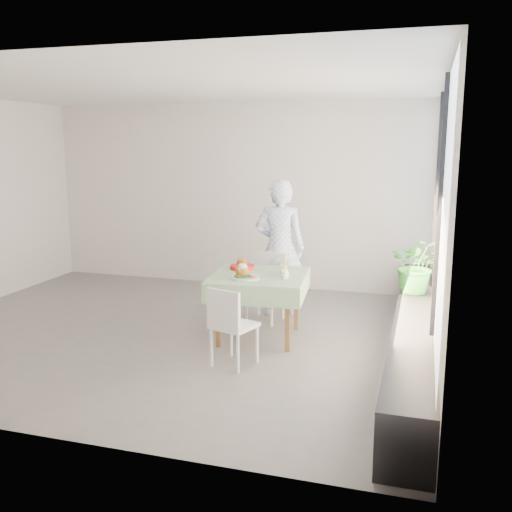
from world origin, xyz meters
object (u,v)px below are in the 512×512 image
(chair_near, at_px, (233,341))
(potted_plant, at_px, (417,265))
(chair_far, at_px, (266,300))
(main_dish, at_px, (244,274))
(cafe_table, at_px, (259,299))
(juice_cup_orange, at_px, (284,269))
(diner, at_px, (280,248))

(chair_near, distance_m, potted_plant, 2.34)
(chair_far, xyz_separation_m, potted_plant, (1.80, -0.02, 0.57))
(chair_far, xyz_separation_m, main_dish, (-0.00, -0.88, 0.54))
(chair_far, bearing_deg, cafe_table, -80.88)
(chair_near, relative_size, potted_plant, 1.23)
(juice_cup_orange, bearing_deg, chair_near, -106.17)
(cafe_table, xyz_separation_m, chair_far, (-0.10, 0.65, -0.20))
(main_dish, relative_size, juice_cup_orange, 1.28)
(chair_near, height_order, potted_plant, potted_plant)
(chair_near, xyz_separation_m, diner, (0.01, 1.80, 0.63))
(chair_far, height_order, main_dish, main_dish)
(cafe_table, bearing_deg, potted_plant, 20.28)
(diner, distance_m, main_dish, 1.18)
(main_dish, bearing_deg, potted_plant, 25.48)
(chair_far, distance_m, diner, 0.69)
(chair_near, bearing_deg, juice_cup_orange, 73.83)
(cafe_table, xyz_separation_m, main_dish, (-0.10, -0.23, 0.34))
(chair_far, relative_size, diner, 0.48)
(cafe_table, xyz_separation_m, chair_near, (-0.01, -0.86, -0.21))
(cafe_table, bearing_deg, diner, 89.93)
(main_dish, bearing_deg, chair_far, 89.98)
(juice_cup_orange, distance_m, potted_plant, 1.53)
(chair_far, bearing_deg, chair_near, -86.53)
(chair_far, bearing_deg, juice_cup_orange, -56.29)
(cafe_table, height_order, juice_cup_orange, juice_cup_orange)
(juice_cup_orange, bearing_deg, potted_plant, 20.37)
(chair_far, bearing_deg, diner, 69.93)
(diner, height_order, main_dish, diner)
(chair_far, relative_size, juice_cup_orange, 3.31)
(main_dish, distance_m, potted_plant, 1.99)
(diner, xyz_separation_m, potted_plant, (1.70, -0.31, -0.05))
(diner, bearing_deg, main_dish, 78.89)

